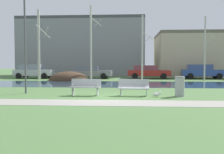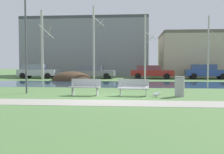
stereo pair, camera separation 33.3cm
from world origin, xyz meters
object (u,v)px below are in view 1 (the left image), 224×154
(parked_sedan_second_grey, at_px, (90,72))
(parked_wagon_fourth_blue, at_px, (202,71))
(bench_left, at_px, (85,87))
(bench_right, at_px, (134,87))
(trash_bin, at_px, (180,86))
(seagull, at_px, (157,94))
(streetlamp, at_px, (25,22))
(parked_van_nearest_silver, at_px, (34,71))
(parked_hatch_third_red, at_px, (148,72))

(parked_sedan_second_grey, distance_m, parked_wagon_fourth_blue, 12.50)
(bench_left, distance_m, bench_right, 2.52)
(trash_bin, height_order, seagull, trash_bin)
(parked_sedan_second_grey, xyz_separation_m, parked_wagon_fourth_blue, (12.50, 0.23, 0.08))
(bench_right, relative_size, streetlamp, 0.27)
(trash_bin, relative_size, parked_wagon_fourth_blue, 0.22)
(seagull, bearing_deg, parked_van_nearest_silver, 126.91)
(bench_left, height_order, parked_hatch_third_red, parked_hatch_third_red)
(trash_bin, bearing_deg, parked_van_nearest_silver, 129.96)
(bench_right, height_order, trash_bin, trash_bin)
(streetlamp, distance_m, parked_hatch_third_red, 17.82)
(bench_right, bearing_deg, trash_bin, -1.44)
(bench_right, relative_size, parked_hatch_third_red, 0.34)
(trash_bin, xyz_separation_m, streetlamp, (-8.38, 0.82, 3.45))
(bench_right, height_order, parked_wagon_fourth_blue, parked_wagon_fourth_blue)
(bench_right, xyz_separation_m, parked_wagon_fourth_blue, (7.81, 16.44, 0.35))
(streetlamp, height_order, parked_van_nearest_silver, streetlamp)
(parked_van_nearest_silver, distance_m, parked_hatch_third_red, 12.97)
(trash_bin, height_order, parked_wagon_fourth_blue, parked_wagon_fourth_blue)
(bench_left, xyz_separation_m, parked_sedan_second_grey, (-2.18, 16.21, 0.27))
(bench_right, relative_size, parked_sedan_second_grey, 0.34)
(bench_right, xyz_separation_m, streetlamp, (-6.03, 0.76, 3.51))
(parked_wagon_fourth_blue, bearing_deg, parked_sedan_second_grey, -178.95)
(bench_right, bearing_deg, parked_wagon_fourth_blue, 64.59)
(seagull, xyz_separation_m, parked_sedan_second_grey, (-5.87, 16.56, 0.61))
(streetlamp, bearing_deg, parked_hatch_third_red, 63.31)
(bench_right, height_order, parked_sedan_second_grey, parked_sedan_second_grey)
(bench_left, height_order, streetlamp, streetlamp)
(bench_left, bearing_deg, parked_van_nearest_silver, 118.24)
(bench_left, distance_m, parked_hatch_third_red, 17.00)
(bench_left, xyz_separation_m, parked_wagon_fourth_blue, (10.32, 16.44, 0.35))
(bench_left, bearing_deg, parked_hatch_third_red, 75.13)
(bench_right, distance_m, parked_wagon_fourth_blue, 18.20)
(trash_bin, height_order, streetlamp, streetlamp)
(parked_hatch_third_red, bearing_deg, parked_wagon_fourth_blue, 0.14)
(trash_bin, distance_m, parked_van_nearest_silver, 20.97)
(streetlamp, height_order, parked_hatch_third_red, streetlamp)
(parked_wagon_fourth_blue, bearing_deg, bench_left, -122.13)
(trash_bin, bearing_deg, parked_sedan_second_grey, 113.41)
(streetlamp, xyz_separation_m, parked_wagon_fourth_blue, (13.84, 15.68, -3.15))
(streetlamp, bearing_deg, bench_right, -7.19)
(bench_left, distance_m, parked_sedan_second_grey, 16.36)
(parked_sedan_second_grey, relative_size, parked_hatch_third_red, 1.00)
(trash_bin, bearing_deg, seagull, -166.38)
(trash_bin, height_order, parked_sedan_second_grey, parked_sedan_second_grey)
(trash_bin, xyz_separation_m, parked_van_nearest_silver, (-13.47, 16.07, 0.29))
(parked_sedan_second_grey, bearing_deg, parked_wagon_fourth_blue, 1.05)
(bench_left, relative_size, trash_bin, 1.60)
(bench_left, xyz_separation_m, trash_bin, (4.87, -0.06, 0.05))
(seagull, xyz_separation_m, parked_van_nearest_silver, (-12.29, 16.36, 0.69))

